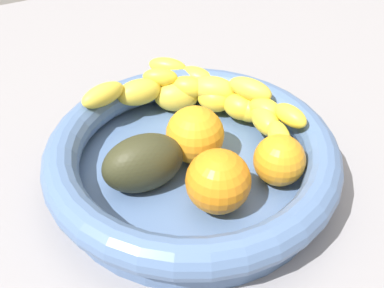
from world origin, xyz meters
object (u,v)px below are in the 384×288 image
at_px(orange_front, 195,135).
at_px(orange_mid_left, 218,181).
at_px(avocado_dark, 141,160).
at_px(banana_draped_left, 225,100).
at_px(orange_mid_right, 279,160).
at_px(banana_arching_top, 177,93).
at_px(fruit_bowl, 192,158).
at_px(banana_draped_right, 228,98).

distance_m(orange_front, orange_mid_left, 0.07).
distance_m(orange_front, avocado_dark, 0.07).
xyz_separation_m(banana_draped_left, orange_mid_right, (-0.01, -0.12, -0.00)).
distance_m(banana_draped_left, banana_arching_top, 0.06).
bearing_deg(banana_draped_left, orange_front, -146.16).
xyz_separation_m(fruit_bowl, orange_mid_right, (0.07, -0.06, 0.02)).
relative_size(banana_draped_left, banana_arching_top, 0.88).
bearing_deg(banana_draped_left, fruit_bowl, -143.91).
bearing_deg(orange_mid_left, banana_draped_right, 54.35).
bearing_deg(orange_front, banana_arching_top, 76.58).
xyz_separation_m(fruit_bowl, avocado_dark, (-0.06, 0.00, 0.02)).
bearing_deg(orange_mid_right, banana_draped_left, 86.95).
distance_m(orange_front, orange_mid_right, 0.09).
bearing_deg(banana_arching_top, avocado_dark, -133.88).
distance_m(banana_draped_right, avocado_dark, 0.15).
relative_size(banana_draped_right, orange_front, 3.83).
relative_size(orange_mid_right, avocado_dark, 0.63).
bearing_deg(orange_mid_right, banana_arching_top, 104.19).
bearing_deg(orange_front, orange_mid_right, -50.86).
xyz_separation_m(orange_mid_left, orange_mid_right, (0.07, 0.00, -0.00)).
bearing_deg(avocado_dark, banana_draped_right, 21.69).
height_order(fruit_bowl, avocado_dark, avocado_dark).
height_order(fruit_bowl, banana_draped_right, banana_draped_right).
relative_size(fruit_bowl, banana_draped_left, 1.71).
xyz_separation_m(banana_arching_top, orange_mid_right, (0.04, -0.15, -0.00)).
distance_m(orange_mid_left, orange_mid_right, 0.07).
height_order(banana_draped_left, orange_front, orange_front).
distance_m(banana_draped_right, orange_front, 0.09).
height_order(orange_front, avocado_dark, orange_front).
bearing_deg(orange_mid_left, banana_draped_left, 55.69).
bearing_deg(avocado_dark, orange_front, 5.43).
bearing_deg(banana_arching_top, banana_draped_left, -40.67).
xyz_separation_m(fruit_bowl, banana_draped_right, (0.08, 0.06, 0.02)).
distance_m(banana_draped_right, banana_arching_top, 0.06).
relative_size(orange_front, orange_mid_left, 0.99).
xyz_separation_m(banana_draped_left, banana_draped_right, (0.01, 0.01, -0.00)).
relative_size(orange_mid_left, orange_mid_right, 1.18).
xyz_separation_m(banana_draped_left, avocado_dark, (-0.13, -0.05, -0.00)).
distance_m(fruit_bowl, avocado_dark, 0.06).
bearing_deg(fruit_bowl, orange_front, 48.58).
relative_size(banana_draped_left, avocado_dark, 2.14).
bearing_deg(banana_draped_right, orange_mid_left, -125.65).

